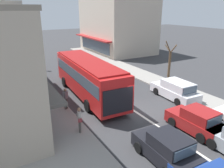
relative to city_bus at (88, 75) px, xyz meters
name	(u,v)px	position (x,y,z in m)	size (l,w,h in m)	color
ground_plane	(135,112)	(1.73, -4.70, -1.88)	(140.00, 140.00, 0.00)	#353538
lane_centre_line	(109,94)	(1.73, -0.70, -1.88)	(0.20, 28.00, 0.01)	silver
sidewalk_left	(27,101)	(-5.07, 1.30, -1.81)	(5.20, 44.00, 0.14)	gray
kerb_right	(149,78)	(7.93, 1.30, -1.82)	(2.80, 44.00, 0.12)	gray
building_right_far	(117,22)	(13.21, 17.14, 3.23)	(9.80, 13.04, 10.24)	beige
city_bus	(88,75)	(0.00, 0.00, 0.00)	(3.09, 10.96, 3.23)	red
hatchback_behind_bus_near	(166,149)	(-0.23, -10.03, -1.17)	(1.86, 3.72, 1.54)	black
hatchback_adjacent_lane_trail	(196,121)	(3.41, -8.83, -1.17)	(1.89, 3.74, 1.54)	maroon
parked_wagon_kerb_second	(175,90)	(6.21, -4.28, -1.14)	(2.06, 4.56, 1.58)	silver
traffic_light_downstreet	(32,47)	(-2.40, 11.56, 0.97)	(0.33, 0.24, 4.20)	gray
street_tree_right	(169,65)	(8.08, -1.44, 0.18)	(1.49, 1.51, 4.51)	brown
pedestrian_with_handbag_near	(79,118)	(-3.05, -5.50, -0.81)	(0.36, 0.66, 1.63)	#4C4742
pedestrian_browsing_midblock	(66,97)	(-2.70, -1.88, -0.81)	(0.48, 0.39, 1.63)	#4C4742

